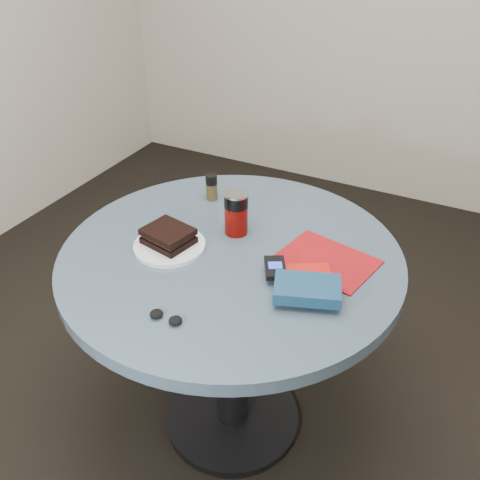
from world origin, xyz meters
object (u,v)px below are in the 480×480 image
at_px(novel, 307,289).
at_px(mp3_player, 275,268).
at_px(plate, 170,246).
at_px(magazine, 327,260).
at_px(table, 231,295).
at_px(sandwich, 168,236).
at_px(red_book, 303,277).
at_px(soda_can, 236,213).
at_px(headphones, 166,317).
at_px(pepper_grinder, 212,187).

bearing_deg(novel, mp3_player, 133.78).
bearing_deg(plate, magazine, 18.50).
relative_size(table, magazine, 3.82).
relative_size(sandwich, red_book, 0.98).
bearing_deg(plate, soda_can, 50.54).
relative_size(table, plate, 4.74).
bearing_deg(novel, red_book, 98.33).
relative_size(soda_can, red_book, 0.87).
height_order(plate, magazine, plate).
xyz_separation_m(sandwich, soda_can, (0.14, 0.16, 0.03)).
bearing_deg(soda_can, mp3_player, -37.04).
bearing_deg(sandwich, table, 18.17).
relative_size(table, headphones, 11.24).
distance_m(plate, headphones, 0.32).
distance_m(table, headphones, 0.38).
relative_size(pepper_grinder, magazine, 0.34).
height_order(soda_can, pepper_grinder, soda_can).
bearing_deg(headphones, table, 89.32).
height_order(soda_can, headphones, soda_can).
xyz_separation_m(mp3_player, headphones, (-0.16, -0.29, -0.02)).
height_order(pepper_grinder, headphones, pepper_grinder).
bearing_deg(magazine, table, -150.75).
distance_m(magazine, red_book, 0.12).
bearing_deg(mp3_player, headphones, -119.75).
bearing_deg(headphones, sandwich, 121.97).
height_order(table, soda_can, soda_can).
height_order(sandwich, red_book, sandwich).
xyz_separation_m(pepper_grinder, novel, (0.48, -0.35, -0.01)).
bearing_deg(plate, mp3_player, 3.04).
xyz_separation_m(pepper_grinder, mp3_player, (0.37, -0.30, -0.02)).
bearing_deg(table, pepper_grinder, 129.28).
relative_size(table, red_book, 6.41).
relative_size(plate, novel, 1.25).
xyz_separation_m(soda_can, novel, (0.31, -0.20, -0.03)).
relative_size(pepper_grinder, red_book, 0.58).
height_order(sandwich, soda_can, soda_can).
bearing_deg(soda_can, pepper_grinder, 138.73).
bearing_deg(mp3_player, pepper_grinder, 140.93).
height_order(pepper_grinder, mp3_player, pepper_grinder).
xyz_separation_m(plate, novel, (0.44, -0.04, 0.03)).
xyz_separation_m(soda_can, headphones, (0.03, -0.43, -0.06)).
height_order(plate, headphones, headphones).
xyz_separation_m(sandwich, headphones, (0.17, -0.28, -0.03)).
distance_m(pepper_grinder, red_book, 0.52).
bearing_deg(magazine, mp3_player, -117.07).
distance_m(plate, pepper_grinder, 0.32).
xyz_separation_m(red_book, headphones, (-0.24, -0.30, -0.00)).
bearing_deg(magazine, headphones, -110.82).
bearing_deg(red_book, novel, -91.75).
bearing_deg(soda_can, sandwich, -131.62).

